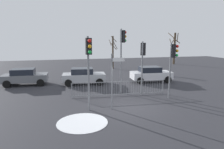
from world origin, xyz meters
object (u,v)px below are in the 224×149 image
object	(u,v)px
traffic_light_rear_left	(173,58)
direction_sign_post	(113,79)
car_silver_near	(83,76)
car_white_far	(151,74)
traffic_light_mid_right	(89,57)
car_grey_mid	(25,77)
traffic_light_foreground_right	(143,56)
bare_tree_centre	(113,51)
bare_tree_left	(174,47)
traffic_light_rear_right	(122,47)

from	to	relation	value
traffic_light_rear_left	direction_sign_post	size ratio (longest dim) A/B	1.17
car_silver_near	car_white_far	distance (m)	6.39
traffic_light_rear_left	car_white_far	size ratio (longest dim) A/B	0.98
car_silver_near	traffic_light_mid_right	bearing A→B (deg)	-87.94
traffic_light_mid_right	car_grey_mid	xyz separation A→B (m)	(-4.67, 8.04, -2.34)
traffic_light_foreground_right	car_silver_near	world-z (taller)	traffic_light_foreground_right
traffic_light_foreground_right	car_white_far	bearing A→B (deg)	97.04
car_grey_mid	traffic_light_foreground_right	bearing A→B (deg)	-30.13
car_grey_mid	bare_tree_centre	world-z (taller)	bare_tree_centre
bare_tree_centre	bare_tree_left	bearing A→B (deg)	13.67
direction_sign_post	car_white_far	bearing A→B (deg)	50.15
traffic_light_mid_right	bare_tree_centre	xyz separation A→B (m)	(5.45, 15.83, -0.73)
traffic_light_rear_right	car_white_far	world-z (taller)	traffic_light_rear_right
car_silver_near	bare_tree_left	distance (m)	19.71
direction_sign_post	car_silver_near	world-z (taller)	direction_sign_post
traffic_light_rear_right	direction_sign_post	xyz separation A→B (m)	(-1.59, -3.34, -1.69)
traffic_light_rear_left	traffic_light_mid_right	size ratio (longest dim) A/B	0.91
traffic_light_rear_left	car_white_far	xyz separation A→B (m)	(0.93, 5.35, -2.04)
direction_sign_post	bare_tree_centre	bearing A→B (deg)	75.40
car_white_far	car_grey_mid	distance (m)	11.57
bare_tree_centre	car_white_far	bearing A→B (deg)	-81.69
traffic_light_rear_right	direction_sign_post	distance (m)	4.07
car_white_far	direction_sign_post	bearing A→B (deg)	-125.52
car_white_far	bare_tree_centre	bearing A→B (deg)	102.53
traffic_light_rear_right	car_silver_near	distance (m)	5.30
car_grey_mid	direction_sign_post	bearing A→B (deg)	-51.47
traffic_light_rear_left	traffic_light_rear_right	distance (m)	3.69
car_silver_near	car_grey_mid	bearing A→B (deg)	175.53
direction_sign_post	bare_tree_left	size ratio (longest dim) A/B	0.65
traffic_light_rear_right	car_silver_near	bearing A→B (deg)	-173.19
traffic_light_rear_left	bare_tree_centre	bearing A→B (deg)	-167.48
car_grey_mid	traffic_light_rear_right	bearing A→B (deg)	-29.98
direction_sign_post	bare_tree_left	distance (m)	23.86
car_silver_near	direction_sign_post	bearing A→B (deg)	-76.96
traffic_light_rear_right	direction_sign_post	size ratio (longest dim) A/B	1.47
direction_sign_post	car_silver_near	distance (m)	7.25
car_grey_mid	car_white_far	bearing A→B (deg)	-5.77
direction_sign_post	car_silver_near	size ratio (longest dim) A/B	0.83
traffic_light_rear_left	traffic_light_mid_right	xyz separation A→B (m)	(-5.88, -1.21, 0.29)
bare_tree_left	direction_sign_post	bearing A→B (deg)	-129.17
direction_sign_post	car_white_far	distance (m)	8.58
traffic_light_foreground_right	direction_sign_post	bearing A→B (deg)	-99.65
bare_tree_left	car_white_far	bearing A→B (deg)	-128.85
direction_sign_post	bare_tree_left	world-z (taller)	bare_tree_left
traffic_light_foreground_right	bare_tree_centre	distance (m)	13.37
car_silver_near	car_white_far	world-z (taller)	same
traffic_light_rear_left	car_grey_mid	xyz separation A→B (m)	(-10.55, 6.83, -2.04)
car_silver_near	car_white_far	size ratio (longest dim) A/B	1.01
bare_tree_centre	traffic_light_foreground_right	bearing A→B (deg)	-95.14
car_white_far	traffic_light_mid_right	bearing A→B (deg)	-131.86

